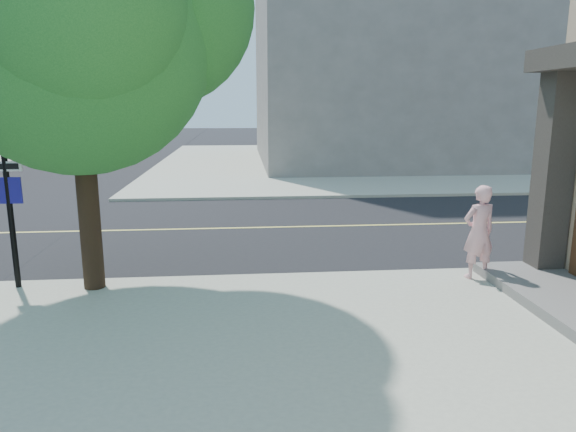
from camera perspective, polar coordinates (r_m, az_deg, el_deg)
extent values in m
plane|color=black|center=(11.23, -24.55, -6.90)|extent=(140.00, 140.00, 0.00)
cube|color=black|center=(15.37, -19.12, -1.53)|extent=(140.00, 9.00, 0.01)
cube|color=#A1A491|center=(33.16, 12.05, 5.90)|extent=(29.00, 25.00, 0.12)
cube|color=slate|center=(10.05, 28.37, -8.16)|extent=(1.60, 4.00, 0.18)
cube|color=#35302B|center=(11.28, 26.82, 4.58)|extent=(0.55, 0.55, 4.20)
cube|color=slate|center=(33.82, 13.19, 17.96)|extent=(18.00, 16.00, 14.00)
imported|color=#E8A4A8|center=(10.72, 20.00, -1.65)|extent=(0.74, 0.55, 1.82)
cylinder|color=black|center=(10.00, -20.98, 3.04)|extent=(0.38, 0.38, 3.77)
sphere|color=#2A732A|center=(9.96, -22.11, 17.47)|extent=(4.61, 4.61, 4.61)
sphere|color=#2A732A|center=(10.39, -14.21, 21.20)|extent=(3.56, 3.56, 3.56)
sphere|color=#2A732A|center=(8.79, -21.76, 20.43)|extent=(3.14, 3.14, 3.14)
cylinder|color=black|center=(10.62, -28.11, 2.48)|extent=(0.10, 0.10, 3.62)
cube|color=white|center=(10.53, -28.13, 4.79)|extent=(0.47, 0.04, 0.17)
cube|color=navy|center=(10.58, -27.90, 2.47)|extent=(0.39, 0.04, 0.47)
imported|color=black|center=(10.52, -28.71, 8.51)|extent=(0.14, 0.17, 0.86)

